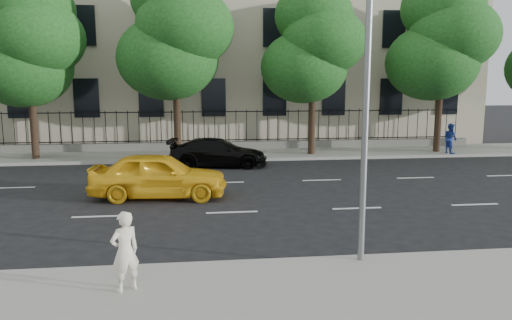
{
  "coord_description": "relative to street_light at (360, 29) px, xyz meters",
  "views": [
    {
      "loc": [
        -1.05,
        -12.45,
        4.1
      ],
      "look_at": [
        0.81,
        3.0,
        1.55
      ],
      "focal_mm": 35.0,
      "sensor_mm": 36.0,
      "label": 1
    }
  ],
  "objects": [
    {
      "name": "street_light",
      "position": [
        0.0,
        0.0,
        0.0
      ],
      "size": [
        0.25,
        3.32,
        8.05
      ],
      "color": "slate",
      "rests_on": "near_sidewalk"
    },
    {
      "name": "black_sedan",
      "position": [
        -2.55,
        12.49,
        -4.48
      ],
      "size": [
        4.79,
        2.43,
        1.33
      ],
      "primitive_type": "imported",
      "rotation": [
        0.0,
        0.0,
        1.44
      ],
      "color": "black",
      "rests_on": "ground"
    },
    {
      "name": "lane_markings",
      "position": [
        -2.5,
        6.52,
        -5.14
      ],
      "size": [
        49.6,
        4.62,
        0.01
      ],
      "primitive_type": null,
      "color": "silver",
      "rests_on": "ground"
    },
    {
      "name": "ground",
      "position": [
        -2.5,
        1.77,
        -5.15
      ],
      "size": [
        120.0,
        120.0,
        0.0
      ],
      "primitive_type": "plane",
      "color": "black",
      "rests_on": "ground"
    },
    {
      "name": "far_sidewalk",
      "position": [
        -2.5,
        15.77,
        -5.07
      ],
      "size": [
        60.0,
        4.0,
        0.15
      ],
      "primitive_type": "cube",
      "color": "gray",
      "rests_on": "ground"
    },
    {
      "name": "tree_c",
      "position": [
        -4.46,
        15.13,
        1.26
      ],
      "size": [
        5.89,
        5.5,
        9.8
      ],
      "color": "#382619",
      "rests_on": "far_sidewalk"
    },
    {
      "name": "woman_near",
      "position": [
        -4.91,
        -1.58,
        -4.23
      ],
      "size": [
        0.67,
        0.62,
        1.53
      ],
      "primitive_type": "imported",
      "rotation": [
        0.0,
        0.0,
        3.74
      ],
      "color": "white",
      "rests_on": "near_sidewalk"
    },
    {
      "name": "tree_b",
      "position": [
        -11.46,
        15.13,
        0.69
      ],
      "size": [
        5.53,
        5.12,
        8.97
      ],
      "color": "#382619",
      "rests_on": "far_sidewalk"
    },
    {
      "name": "tree_e",
      "position": [
        9.54,
        15.13,
        1.05
      ],
      "size": [
        5.71,
        5.31,
        9.46
      ],
      "color": "#382619",
      "rests_on": "far_sidewalk"
    },
    {
      "name": "near_sidewalk",
      "position": [
        -2.5,
        -2.23,
        -5.07
      ],
      "size": [
        60.0,
        4.0,
        0.15
      ],
      "primitive_type": "cube",
      "color": "gray",
      "rests_on": "ground"
    },
    {
      "name": "yellow_taxi",
      "position": [
        -4.87,
        6.49,
        -4.35
      ],
      "size": [
        4.78,
        2.21,
        1.59
      ],
      "primitive_type": "imported",
      "rotation": [
        0.0,
        0.0,
        1.5
      ],
      "color": "yellow",
      "rests_on": "ground"
    },
    {
      "name": "iron_fence",
      "position": [
        -2.5,
        17.47,
        -4.5
      ],
      "size": [
        30.0,
        0.5,
        2.2
      ],
      "color": "slate",
      "rests_on": "far_sidewalk"
    },
    {
      "name": "tree_d",
      "position": [
        2.54,
        15.13,
        0.69
      ],
      "size": [
        5.34,
        4.94,
        8.84
      ],
      "color": "#382619",
      "rests_on": "far_sidewalk"
    },
    {
      "name": "pedestrian_far",
      "position": [
        9.84,
        14.17,
        -4.2
      ],
      "size": [
        0.76,
        0.89,
        1.6
      ],
      "primitive_type": "imported",
      "rotation": [
        0.0,
        0.0,
        1.79
      ],
      "color": "navy",
      "rests_on": "far_sidewalk"
    },
    {
      "name": "masonry_building",
      "position": [
        -2.5,
        24.72,
        3.87
      ],
      "size": [
        34.6,
        12.11,
        18.5
      ],
      "color": "beige",
      "rests_on": "ground"
    }
  ]
}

